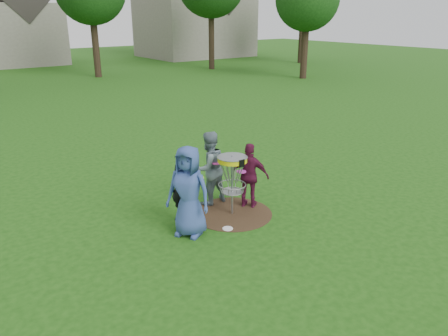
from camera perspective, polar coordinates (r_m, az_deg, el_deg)
ground at (r=9.85m, az=1.05°, el=-5.96°), size 100.00×100.00×0.00m
dirt_patch at (r=9.85m, az=1.05°, el=-5.94°), size 1.80×1.80×0.01m
player_blue at (r=8.63m, az=-4.66°, el=-3.07°), size 0.99×1.09×1.86m
player_black at (r=9.25m, az=-5.46°, el=-2.51°), size 0.55×0.67×1.57m
player_grey at (r=10.09m, az=-1.98°, el=-0.01°), size 0.86×0.68×1.73m
player_maroon at (r=9.93m, az=3.37°, el=-1.01°), size 0.83×0.94×1.52m
disc_on_grass at (r=9.17m, az=0.48°, el=-7.94°), size 0.22×0.22×0.02m
disc_golf_basket at (r=9.46m, az=1.09°, el=-0.38°), size 0.66×0.67×1.38m
held_discs at (r=9.36m, az=-1.39°, el=-0.56°), size 1.50×0.93×0.23m
house_row at (r=41.36m, az=-23.66°, el=17.95°), size 44.50×10.65×11.62m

